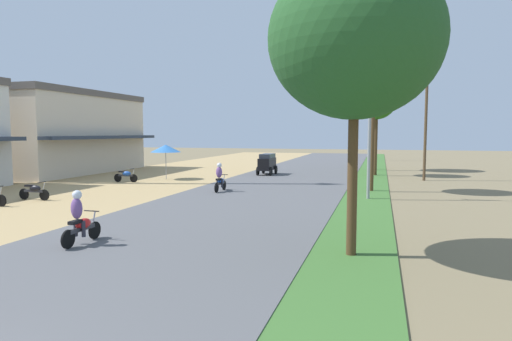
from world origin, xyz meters
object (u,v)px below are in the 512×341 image
Objects in this scene: median_tree_nearest at (355,39)px; parked_motorbike_fifth at (126,175)px; vendor_umbrella at (166,148)px; motorbike_ahead_second at (220,178)px; median_tree_fourth at (375,79)px; streetlamp_mid at (377,126)px; motorbike_foreground_rider at (80,219)px; median_tree_third at (377,99)px; utility_pole_near at (426,113)px; parked_motorbike_fourth at (34,190)px; streetlamp_near at (370,112)px; median_tree_second at (374,66)px; car_van_black at (267,163)px.

parked_motorbike_fifth is at bearing 138.58° from median_tree_nearest.
motorbike_ahead_second is (6.22, -5.41, -1.45)m from vendor_umbrella.
streetlamp_mid is (0.03, 15.19, -3.91)m from median_tree_fourth.
motorbike_foreground_rider is (6.38, -17.88, -1.45)m from vendor_umbrella.
utility_pole_near is (3.47, -2.65, -1.30)m from median_tree_third.
parked_motorbike_fourth is at bearing -89.66° from parked_motorbike_fifth.
parked_motorbike_fourth is 25.15m from median_tree_third.
streetlamp_near is at bearing -21.89° from vendor_umbrella.
median_tree_third is (0.07, 9.96, -1.11)m from median_tree_second.
median_tree_second is at bearing 61.78° from motorbike_foreground_rider.
car_van_black is 1.34× the size of motorbike_ahead_second.
median_tree_third reaches higher than parked_motorbike_fifth.
vendor_umbrella is 1.40× the size of motorbike_ahead_second.
parked_motorbike_fourth is 0.20× the size of median_tree_second.
median_tree_nearest is 3.34× the size of car_van_black.
parked_motorbike_fifth is 17.63m from median_tree_second.
utility_pole_near reaches higher than streetlamp_mid.
car_van_black is at bearing -166.19° from median_tree_third.
streetlamp_mid is 4.08× the size of motorbike_ahead_second.
streetlamp_near is at bearing -89.91° from median_tree_fourth.
median_tree_fourth is at bearing 41.25° from car_van_black.
median_tree_fourth is at bearing 115.16° from utility_pole_near.
streetlamp_mid reaches higher than motorbike_ahead_second.
streetlamp_mid reaches higher than motorbike_foreground_rider.
car_van_black reaches higher than parked_motorbike_fifth.
motorbike_ahead_second is (-8.37, -2.82, -6.38)m from median_tree_second.
parked_motorbike_fifth is 3.54m from vendor_umbrella.
streetlamp_near is at bearing -11.42° from parked_motorbike_fifth.
median_tree_third is 1.06× the size of streetlamp_mid.
median_tree_nearest is at bearing -90.74° from median_tree_third.
streetlamp_mid is at bearing 61.79° from parked_motorbike_fifth.
parked_motorbike_fifth is at bearing -159.91° from utility_pole_near.
median_tree_third is 4.33× the size of motorbike_ahead_second.
median_tree_fourth reaches higher than parked_motorbike_fifth.
median_tree_fourth is 5.81× the size of motorbike_foreground_rider.
motorbike_foreground_rider is (0.12, -23.18, -0.17)m from car_van_black.
motorbike_foreground_rider is (-11.74, -22.59, -3.98)m from utility_pole_near.
median_tree_third is 1.01× the size of streetlamp_near.
median_tree_third reaches higher than vendor_umbrella.
vendor_umbrella is (1.67, 10.93, 1.75)m from parked_motorbike_fourth.
motorbike_ahead_second is (7.94, -2.86, 0.30)m from parked_motorbike_fifth.
motorbike_foreground_rider is 12.47m from motorbike_ahead_second.
motorbike_ahead_second is at bearing 125.68° from median_tree_nearest.
motorbike_ahead_second is (-8.28, -33.09, -3.47)m from streetlamp_mid.
parked_motorbike_fourth and parked_motorbike_fifth have the same top height.
utility_pole_near is at bearing 20.09° from parked_motorbike_fifth.
streetlamp_near is (16.17, 5.10, 3.94)m from parked_motorbike_fourth.
median_tree_nearest reaches higher than parked_motorbike_fifth.
streetlamp_near is (0.03, -18.32, -3.73)m from median_tree_fourth.
streetlamp_mid is at bearing 67.28° from parked_motorbike_fourth.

